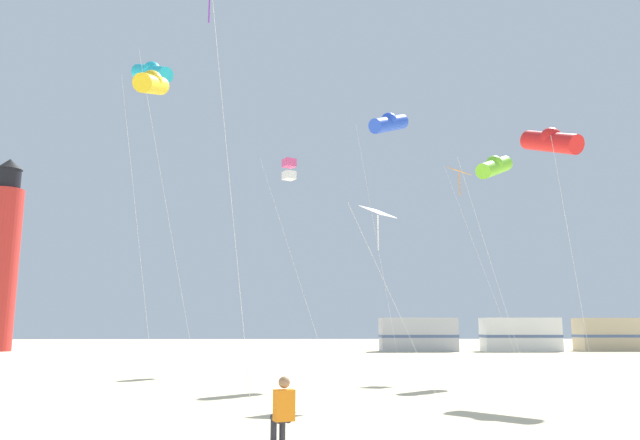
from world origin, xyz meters
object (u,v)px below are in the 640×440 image
kite_flyer_standing (283,409)px  kite_tube_blue (389,123)px  kite_diamond_orange (461,179)px  kite_tube_scarlet (551,141)px  kite_tube_lime (494,166)px  rv_van_tan (614,334)px  kite_box_rainbow (289,170)px  kite_tube_cyan (152,73)px  rv_van_white (520,335)px  kite_diamond_white (378,218)px  rv_van_silver (418,335)px  lighthouse_distant (1,259)px  kite_tube_gold (152,83)px

kite_flyer_standing → kite_tube_blue: bearing=-124.1°
kite_diamond_orange → kite_tube_scarlet: 7.55m
kite_tube_lime → rv_van_tan: 33.45m
kite_flyer_standing → kite_box_rainbow: bearing=-107.8°
kite_tube_blue → kite_tube_cyan: bearing=-172.5°
kite_tube_scarlet → rv_van_white: size_ratio=1.42×
kite_diamond_white → rv_van_white: kite_diamond_white is taller
kite_tube_scarlet → rv_van_tan: size_ratio=1.42×
kite_diamond_white → kite_tube_lime: bearing=49.9°
kite_diamond_orange → rv_van_silver: bearing=83.7°
lighthouse_distant → kite_tube_cyan: bearing=-55.8°
kite_box_rainbow → kite_tube_gold: (-5.01, -10.49, 0.45)m
kite_diamond_orange → kite_box_rainbow: (-8.26, 4.11, 1.44)m
kite_diamond_orange → rv_van_white: size_ratio=1.48×
kite_tube_scarlet → rv_van_silver: 32.31m
kite_diamond_orange → kite_tube_lime: kite_tube_lime is taller
kite_diamond_orange → kite_tube_gold: kite_tube_gold is taller
kite_tube_scarlet → kite_tube_cyan: (-15.40, 5.07, 4.52)m
kite_diamond_white → kite_tube_cyan: (-8.91, 7.02, 7.69)m
kite_box_rainbow → kite_tube_lime: (9.24, -5.96, -1.32)m
kite_box_rainbow → kite_tube_lime: kite_box_rainbow is taller
kite_diamond_orange → rv_van_white: (11.30, 23.67, -7.59)m
kite_tube_cyan → kite_tube_scarlet: bearing=-18.2°
lighthouse_distant → rv_van_silver: lighthouse_distant is taller
kite_tube_scarlet → kite_tube_lime: (-0.14, 5.61, 0.58)m
kite_tube_gold → kite_tube_lime: kite_tube_gold is taller
kite_flyer_standing → rv_van_white: rv_van_white is taller
kite_diamond_orange → rv_van_tan: kite_diamond_orange is taller
kite_tube_gold → rv_van_white: bearing=50.7°
kite_tube_blue → lighthouse_distant: size_ratio=0.72×
kite_tube_blue → rv_van_silver: (6.23, 25.01, -9.98)m
kite_tube_gold → kite_tube_cyan: bearing=104.1°
kite_diamond_white → lighthouse_distant: lighthouse_distant is taller
kite_box_rainbow → kite_tube_scarlet: 15.01m
kite_tube_cyan → lighthouse_distant: bearing=124.2°
kite_flyer_standing → rv_van_white: bearing=-133.7°
kite_diamond_white → rv_van_silver: (8.01, 33.43, -3.96)m
kite_tube_lime → kite_flyer_standing: bearing=-121.3°
rv_van_silver → rv_van_white: same height
kite_tube_lime → lighthouse_distant: 43.89m
rv_van_silver → rv_van_white: size_ratio=0.99×
kite_box_rainbow → rv_van_tan: size_ratio=1.70×
kite_tube_blue → kite_tube_cyan: 10.90m
kite_box_rainbow → kite_tube_scarlet: kite_box_rainbow is taller
kite_tube_scarlet → kite_tube_cyan: kite_tube_cyan is taller
kite_tube_cyan → rv_van_silver: 33.45m
kite_tube_blue → kite_diamond_white: kite_tube_blue is taller
kite_flyer_standing → rv_van_tan: size_ratio=0.18×
kite_tube_scarlet → kite_diamond_white: 7.49m
kite_flyer_standing → rv_van_white: (19.46, 40.58, 0.78)m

